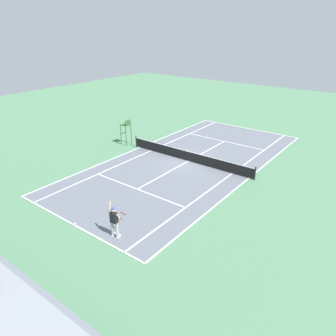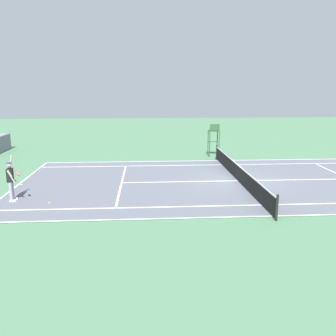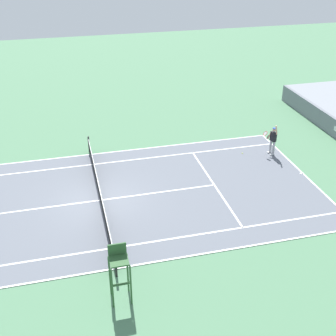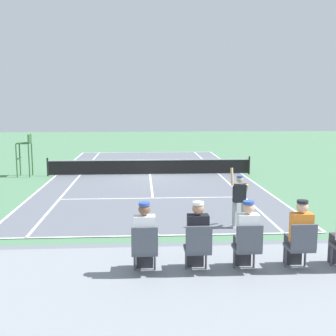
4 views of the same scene
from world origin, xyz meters
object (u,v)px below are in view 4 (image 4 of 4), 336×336
spectator_seated_1 (299,236)px  spectator_seated_4 (145,239)px  tennis_player (239,200)px  tennis_ball (241,214)px  spectator_seated_2 (246,237)px  umpire_chair (25,150)px  spectator_seated_3 (197,238)px

spectator_seated_1 → spectator_seated_4: same height
tennis_player → tennis_ball: (-0.48, -1.77, -0.96)m
spectator_seated_2 → spectator_seated_4: 1.76m
spectator_seated_2 → tennis_player: (-1.45, -6.83, -0.90)m
tennis_ball → umpire_chair: size_ratio=0.03×
spectator_seated_3 → tennis_player: (-2.31, -6.83, -0.90)m
spectator_seated_1 → spectator_seated_4: 2.69m
spectator_seated_3 → umpire_chair: (7.64, -18.03, -0.34)m
spectator_seated_3 → tennis_ball: 9.23m
tennis_ball → spectator_seated_1: bearing=83.4°
tennis_player → tennis_ball: bearing=-105.1°
spectator_seated_1 → umpire_chair: (9.43, -18.03, -0.34)m
spectator_seated_2 → tennis_player: spectator_seated_2 is taller
spectator_seated_2 → spectator_seated_4: same height
spectator_seated_3 → tennis_player: 7.27m
spectator_seated_4 → tennis_ball: bearing=-113.2°
spectator_seated_4 → tennis_player: bearing=-115.2°
spectator_seated_1 → tennis_ball: size_ratio=18.60×
spectator_seated_1 → tennis_player: size_ratio=0.61×
spectator_seated_1 → umpire_chair: bearing=-62.4°
spectator_seated_1 → tennis_ball: spectator_seated_1 is taller
spectator_seated_3 → spectator_seated_1: bearing=180.0°
spectator_seated_2 → umpire_chair: bearing=-64.8°
spectator_seated_1 → spectator_seated_2: same height
spectator_seated_4 → umpire_chair: 19.25m
spectator_seated_1 → spectator_seated_3: bearing=0.0°
spectator_seated_4 → spectator_seated_2: bearing=180.0°
spectator_seated_3 → umpire_chair: 19.59m
spectator_seated_4 → tennis_player: spectator_seated_4 is taller
tennis_player → umpire_chair: umpire_chair is taller
spectator_seated_2 → tennis_ball: 9.01m
spectator_seated_2 → umpire_chair: spectator_seated_2 is taller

